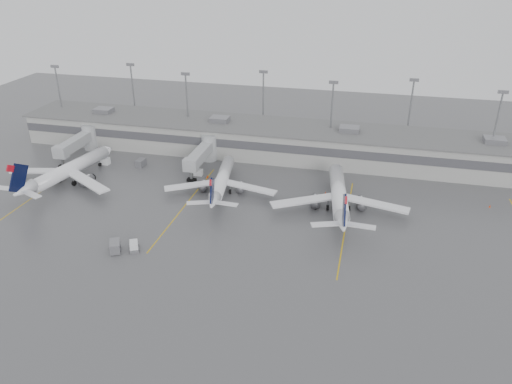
% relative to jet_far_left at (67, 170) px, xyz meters
% --- Properties ---
extents(ground, '(260.00, 260.00, 0.00)m').
position_rel_jet_far_left_xyz_m(ground, '(48.91, -28.05, -3.30)').
color(ground, '#4B4B4D').
rests_on(ground, ground).
extents(terminal, '(152.00, 17.00, 9.45)m').
position_rel_jet_far_left_xyz_m(terminal, '(48.90, 29.93, 0.87)').
color(terminal, '#A0A09B').
rests_on(terminal, ground).
extents(light_masts, '(142.40, 8.00, 20.60)m').
position_rel_jet_far_left_xyz_m(light_masts, '(48.91, 35.70, 8.73)').
color(light_masts, gray).
rests_on(light_masts, ground).
extents(jet_bridge_left, '(4.00, 17.20, 7.00)m').
position_rel_jet_far_left_xyz_m(jet_bridge_left, '(-6.59, 17.67, 0.57)').
color(jet_bridge_left, '#989A9D').
rests_on(jet_bridge_left, ground).
extents(jet_bridge_right, '(4.00, 17.20, 7.00)m').
position_rel_jet_far_left_xyz_m(jet_bridge_right, '(28.41, 17.67, 0.57)').
color(jet_bridge_right, '#989A9D').
rests_on(jet_bridge_right, ground).
extents(stand_markings, '(105.25, 40.00, 0.01)m').
position_rel_jet_far_left_xyz_m(stand_markings, '(48.91, -4.05, -3.29)').
color(stand_markings, gold).
rests_on(stand_markings, ground).
extents(jet_far_left, '(28.76, 32.54, 10.62)m').
position_rel_jet_far_left_xyz_m(jet_far_left, '(0.00, 0.00, 0.00)').
color(jet_far_left, white).
rests_on(jet_far_left, ground).
extents(jet_mid_left, '(25.71, 29.02, 9.42)m').
position_rel_jet_far_left_xyz_m(jet_mid_left, '(37.30, 3.90, -0.37)').
color(jet_mid_left, white).
rests_on(jet_mid_left, ground).
extents(jet_mid_right, '(29.18, 32.92, 10.69)m').
position_rel_jet_far_left_xyz_m(jet_mid_right, '(64.21, 1.95, 0.02)').
color(jet_mid_right, white).
rests_on(jet_mid_right, ground).
extents(baggage_tug, '(2.72, 3.19, 1.76)m').
position_rel_jet_far_left_xyz_m(baggage_tug, '(28.68, -23.54, -2.61)').
color(baggage_tug, white).
rests_on(baggage_tug, ground).
extents(baggage_cart, '(3.07, 3.68, 2.06)m').
position_rel_jet_far_left_xyz_m(baggage_cart, '(25.48, -24.74, -2.23)').
color(baggage_cart, slate).
rests_on(baggage_cart, ground).
extents(gse_uld_a, '(2.58, 1.77, 1.78)m').
position_rel_jet_far_left_xyz_m(gse_uld_a, '(2.63, 12.64, -2.41)').
color(gse_uld_a, white).
rests_on(gse_uld_a, ground).
extents(gse_uld_b, '(2.21, 1.53, 1.52)m').
position_rel_jet_far_left_xyz_m(gse_uld_b, '(28.77, 11.75, -2.54)').
color(gse_uld_b, white).
rests_on(gse_uld_b, ground).
extents(gse_uld_c, '(2.51, 1.76, 1.71)m').
position_rel_jet_far_left_xyz_m(gse_uld_c, '(63.71, 7.74, -2.44)').
color(gse_uld_c, white).
rests_on(gse_uld_c, ground).
extents(gse_loader, '(2.01, 3.03, 1.82)m').
position_rel_jet_far_left_xyz_m(gse_loader, '(12.38, 13.70, -2.39)').
color(gse_loader, slate).
rests_on(gse_loader, ground).
extents(cone_a, '(0.48, 0.48, 0.77)m').
position_rel_jet_far_left_xyz_m(cone_a, '(-1.02, 12.72, -2.91)').
color(cone_a, '#FF3F05').
rests_on(cone_a, ground).
extents(cone_b, '(0.47, 0.47, 0.74)m').
position_rel_jet_far_left_xyz_m(cone_b, '(31.46, 10.80, -2.93)').
color(cone_b, '#FF3F05').
rests_on(cone_b, ground).
extents(cone_c, '(0.44, 0.44, 0.70)m').
position_rel_jet_far_left_xyz_m(cone_c, '(60.72, 8.57, -2.95)').
color(cone_c, '#FF3F05').
rests_on(cone_c, ground).
extents(cone_d, '(0.38, 0.38, 0.61)m').
position_rel_jet_far_left_xyz_m(cone_d, '(96.30, 10.51, -2.99)').
color(cone_d, '#FF3F05').
rests_on(cone_d, ground).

